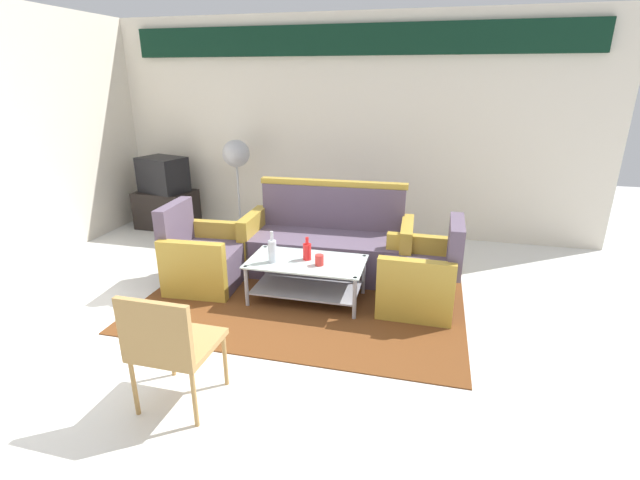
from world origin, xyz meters
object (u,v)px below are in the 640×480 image
Objects in this scene: cup at (319,260)px; television at (163,175)px; armchair_right at (421,278)px; coffee_table at (307,274)px; wicker_chair at (169,342)px; tv_stand at (167,209)px; couch at (328,244)px; pedestal_fan at (236,159)px; bottle_red at (307,251)px; bottle_clear at (272,251)px; armchair_left at (203,259)px.

television is at bearing 146.24° from cup.
coffee_table is (-1.06, -0.14, -0.02)m from armchair_right.
television is (-2.55, 1.73, 0.49)m from coffee_table.
coffee_table is at bearing 98.46° from armchair_right.
armchair_right is at bearing 51.54° from wicker_chair.
tv_stand is at bearing 90.00° from television.
pedestal_fan reaches higher than couch.
bottle_red is at bearing 144.24° from cup.
couch is 2.28× the size of tv_stand.
pedestal_fan reaches higher than tv_stand.
cup is (0.15, -0.10, -0.03)m from bottle_red.
tv_stand is 0.95× the size of wicker_chair.
cup is at bearing 103.78° from armchair_right.
bottle_clear is at bearing 101.01° from armchair_right.
bottle_clear is 0.24× the size of pedestal_fan.
armchair_right is 3.09m from pedestal_fan.
bottle_red is 0.26× the size of wicker_chair.
bottle_red is at bearing 84.66° from couch.
couch reaches higher than armchair_right.
tv_stand is (-2.56, 1.73, -0.01)m from coffee_table.
cup is at bearing -49.15° from pedestal_fan.
coffee_table is 1.74m from wicker_chair.
coffee_table is 1.38× the size of tv_stand.
cup is (0.44, 0.03, -0.06)m from bottle_clear.
cup is at bearing 95.47° from couch.
armchair_right is (1.02, -0.59, -0.03)m from couch.
couch is at bearing 115.83° from armchair_left.
armchair_left is at bearing 175.89° from coffee_table.
bottle_red is (-1.07, -0.11, 0.21)m from armchair_right.
wicker_chair is at bearing 141.72° from armchair_right.
couch is 18.22× the size of cup.
cup is 3.26m from television.
armchair_right is at bearing 148.14° from couch.
tv_stand is 1.33m from pedestal_fan.
coffee_table is 3.64× the size of bottle_clear.
coffee_table is 0.23m from bottle_red.
pedestal_fan is (-1.16, 1.88, 0.49)m from bottle_clear.
wicker_chair is (2.14, -3.41, -0.27)m from television.
television is at bearing 122.77° from wicker_chair.
wicker_chair reaches higher than bottle_clear.
wicker_chair reaches higher than bottle_red.
armchair_left is 0.87m from bottle_clear.
tv_stand is at bearing -142.54° from armchair_left.
armchair_right is 2.82× the size of bottle_clear.
wicker_chair is (-1.48, -1.82, 0.21)m from armchair_right.
couch is 2.78m from tv_stand.
cup is (0.14, -0.07, 0.19)m from coffee_table.
bottle_red is at bearing -50.20° from pedestal_fan.
coffee_table is 0.25m from cup.
television is at bearing 140.84° from bottle_clear.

